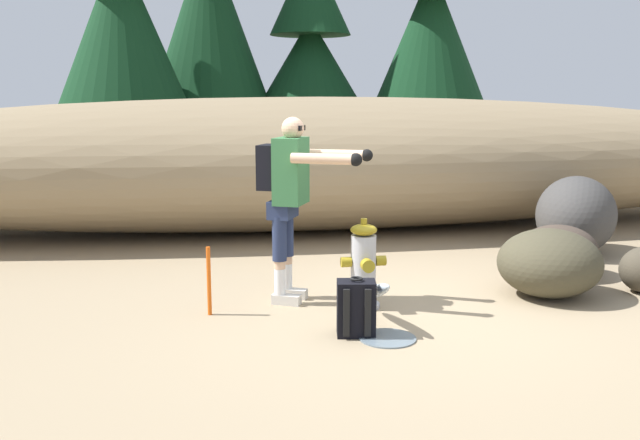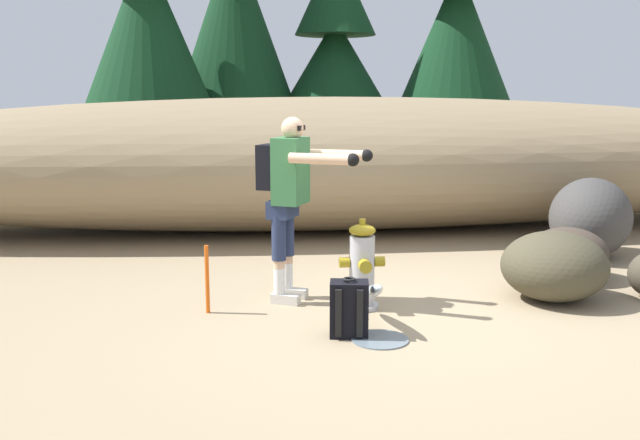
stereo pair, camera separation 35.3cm
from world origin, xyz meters
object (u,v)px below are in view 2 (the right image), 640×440
object	(u,v)px
utility_worker	(290,187)
boulder_large	(590,218)
boulder_small	(567,253)
fire_hydrant	(362,268)
survey_stake	(207,279)
boulder_mid	(554,266)
spare_backpack	(349,309)

from	to	relation	value
utility_worker	boulder_large	xyz separation A→B (m)	(3.59, 1.38, -0.59)
boulder_large	boulder_small	size ratio (longest dim) A/B	1.43
fire_hydrant	boulder_small	distance (m)	2.39
survey_stake	utility_worker	bearing A→B (deg)	19.95
boulder_mid	spare_backpack	bearing A→B (deg)	-159.83
spare_backpack	boulder_mid	distance (m)	2.16
boulder_large	boulder_small	world-z (taller)	boulder_large
boulder_small	survey_stake	world-z (taller)	survey_stake
utility_worker	survey_stake	xyz separation A→B (m)	(-0.74, -0.27, -0.76)
boulder_large	boulder_mid	world-z (taller)	boulder_large
spare_backpack	boulder_small	world-z (taller)	boulder_small
fire_hydrant	boulder_large	bearing A→B (deg)	29.22
utility_worker	boulder_mid	world-z (taller)	utility_worker
boulder_large	survey_stake	distance (m)	4.64
boulder_large	boulder_small	xyz separation A→B (m)	(-0.72, -0.92, -0.20)
boulder_mid	survey_stake	bearing A→B (deg)	-179.45
utility_worker	boulder_large	size ratio (longest dim) A/B	1.43
fire_hydrant	spare_backpack	world-z (taller)	fire_hydrant
fire_hydrant	boulder_mid	world-z (taller)	fire_hydrant
fire_hydrant	boulder_large	size ratio (longest dim) A/B	0.69
boulder_small	fire_hydrant	bearing A→B (deg)	-161.74
fire_hydrant	boulder_large	distance (m)	3.42
utility_worker	boulder_mid	bearing A→B (deg)	19.95
spare_backpack	survey_stake	size ratio (longest dim) A/B	0.78
spare_backpack	boulder_large	xyz separation A→B (m)	(3.21, 2.36, 0.25)
spare_backpack	boulder_large	world-z (taller)	boulder_large
boulder_mid	boulder_small	bearing A→B (deg)	55.99
boulder_mid	survey_stake	distance (m)	3.15
boulder_small	survey_stake	bearing A→B (deg)	-168.70
fire_hydrant	boulder_small	world-z (taller)	fire_hydrant
boulder_large	boulder_small	distance (m)	1.18
boulder_small	survey_stake	size ratio (longest dim) A/B	1.37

